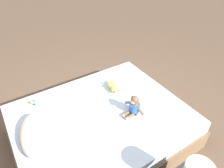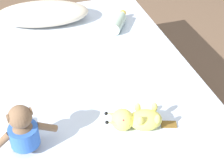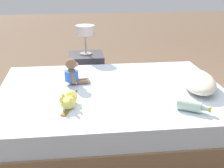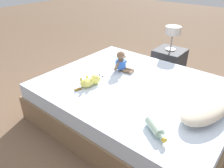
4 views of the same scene
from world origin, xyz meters
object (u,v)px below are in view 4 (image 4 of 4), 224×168
object	(u,v)px
plush_monkey	(121,63)
glass_bottle	(155,127)
bed	(135,102)
plush_yellow_creature	(91,81)
pillow	(206,108)
bedside_lamp	(173,32)
nightstand	(168,64)

from	to	relation	value
plush_monkey	glass_bottle	bearing A→B (deg)	50.54
bed	plush_yellow_creature	size ratio (longest dim) A/B	5.98
bed	plush_yellow_creature	world-z (taller)	plush_yellow_creature
pillow	bedside_lamp	size ratio (longest dim) A/B	1.89
pillow	nightstand	bearing A→B (deg)	-143.30
bed	glass_bottle	world-z (taller)	glass_bottle
bed	nightstand	distance (m)	1.15
glass_bottle	plush_monkey	bearing A→B (deg)	-129.46
glass_bottle	nightstand	world-z (taller)	glass_bottle
plush_yellow_creature	bedside_lamp	size ratio (longest dim) A/B	0.98
bed	plush_monkey	size ratio (longest dim) A/B	6.85
bed	nightstand	xyz separation A→B (m)	(-1.14, -0.17, 0.01)
plush_yellow_creature	nightstand	xyz separation A→B (m)	(-1.44, 0.19, -0.26)
plush_monkey	bedside_lamp	world-z (taller)	bedside_lamp
plush_yellow_creature	nightstand	distance (m)	1.47
bed	glass_bottle	size ratio (longest dim) A/B	8.46
plush_yellow_creature	glass_bottle	bearing A→B (deg)	76.76
glass_bottle	pillow	bearing A→B (deg)	153.70
plush_yellow_creature	bed	bearing A→B (deg)	130.12
plush_yellow_creature	nightstand	size ratio (longest dim) A/B	0.72
pillow	plush_monkey	bearing A→B (deg)	-103.00
glass_bottle	bedside_lamp	bearing A→B (deg)	-157.67
plush_yellow_creature	glass_bottle	distance (m)	0.89
plush_monkey	nightstand	xyz separation A→B (m)	(-0.96, 0.16, -0.31)
nightstand	bedside_lamp	world-z (taller)	bedside_lamp
nightstand	bedside_lamp	size ratio (longest dim) A/B	1.35
bedside_lamp	plush_monkey	bearing A→B (deg)	-9.47
bed	pillow	xyz separation A→B (m)	(0.06, 0.73, 0.29)
plush_monkey	bedside_lamp	distance (m)	0.99
bed	nightstand	world-z (taller)	nightstand
glass_bottle	nightstand	bearing A→B (deg)	-157.67
bed	pillow	world-z (taller)	pillow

